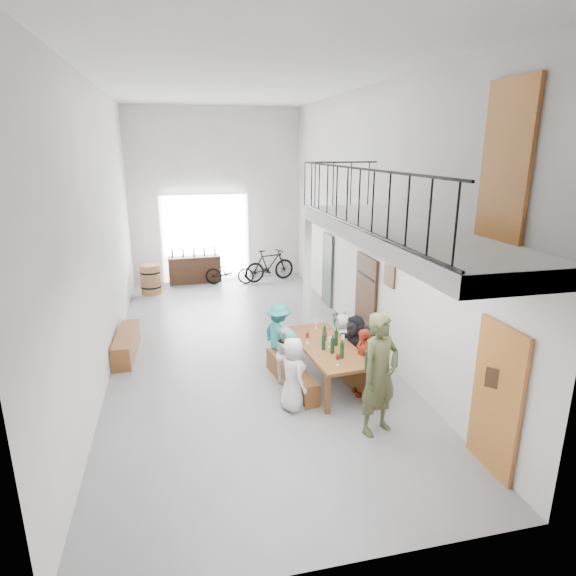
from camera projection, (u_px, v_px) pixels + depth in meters
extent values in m
plane|color=slate|center=(245.00, 347.00, 10.68)|extent=(12.00, 12.00, 0.00)
plane|color=white|center=(216.00, 196.00, 15.51)|extent=(5.50, 0.00, 5.50)
plane|color=white|center=(332.00, 324.00, 4.30)|extent=(5.50, 0.00, 5.50)
plane|color=white|center=(100.00, 229.00, 9.30)|extent=(0.00, 12.00, 12.00)
plane|color=white|center=(366.00, 219.00, 10.50)|extent=(0.00, 12.00, 12.00)
plane|color=white|center=(237.00, 80.00, 9.13)|extent=(12.00, 12.00, 0.00)
cube|color=white|center=(206.00, 238.00, 15.75)|extent=(2.80, 0.08, 2.80)
cube|color=#A36026|center=(496.00, 399.00, 6.39)|extent=(0.06, 0.95, 2.10)
cube|color=#372213|center=(366.00, 300.00, 10.70)|extent=(0.06, 1.10, 2.00)
cube|color=#2F392E|center=(327.00, 270.00, 13.32)|extent=(0.06, 0.80, 2.00)
cube|color=#A36026|center=(506.00, 162.00, 5.91)|extent=(0.06, 0.90, 1.95)
cube|color=#442F1B|center=(390.00, 273.00, 9.43)|extent=(0.04, 0.45, 0.55)
cylinder|color=white|center=(345.00, 227.00, 11.71)|extent=(0.04, 0.28, 0.28)
cube|color=silver|center=(401.00, 234.00, 7.28)|extent=(1.50, 5.60, 0.25)
cube|color=black|center=(358.00, 168.00, 6.84)|extent=(0.03, 5.60, 0.03)
cube|color=black|center=(356.00, 226.00, 7.08)|extent=(0.03, 5.60, 0.03)
cube|color=black|center=(342.00, 162.00, 9.60)|extent=(1.50, 0.03, 0.03)
cube|color=silver|center=(307.00, 287.00, 10.14)|extent=(0.14, 0.14, 2.88)
cube|color=brown|center=(327.00, 347.00, 8.80)|extent=(1.12, 2.31, 0.06)
cube|color=brown|center=(327.00, 394.00, 7.92)|extent=(0.08, 0.08, 0.73)
cube|color=brown|center=(369.00, 387.00, 8.16)|extent=(0.08, 0.08, 0.73)
cube|color=brown|center=(290.00, 349.00, 9.67)|extent=(0.08, 0.08, 0.73)
cube|color=brown|center=(325.00, 344.00, 9.91)|extent=(0.08, 0.08, 0.73)
cube|color=brown|center=(291.00, 375.00, 8.90)|extent=(0.61, 1.84, 0.42)
cube|color=brown|center=(355.00, 372.00, 8.98)|extent=(0.52, 2.01, 0.46)
cylinder|color=black|center=(342.00, 349.00, 8.20)|extent=(0.07, 0.07, 0.35)
cylinder|color=black|center=(323.00, 340.00, 8.56)|extent=(0.07, 0.07, 0.35)
cylinder|color=black|center=(336.00, 336.00, 8.74)|extent=(0.07, 0.07, 0.35)
cylinder|color=black|center=(324.00, 333.00, 8.88)|extent=(0.07, 0.07, 0.35)
cylinder|color=black|center=(333.00, 344.00, 8.40)|extent=(0.07, 0.07, 0.35)
cube|color=brown|center=(126.00, 344.00, 10.22)|extent=(0.47, 1.77, 0.49)
cylinder|color=olive|center=(151.00, 279.00, 14.47)|extent=(0.59, 0.59, 0.89)
cylinder|color=black|center=(151.00, 286.00, 14.53)|extent=(0.61, 0.61, 0.05)
cylinder|color=black|center=(150.00, 272.00, 14.41)|extent=(0.61, 0.61, 0.05)
cube|color=#372213|center=(195.00, 269.00, 15.66)|extent=(1.67, 0.55, 0.87)
cylinder|color=black|center=(172.00, 253.00, 15.34)|extent=(0.06, 0.06, 0.28)
cylinder|color=black|center=(183.00, 253.00, 15.42)|extent=(0.06, 0.06, 0.28)
cylinder|color=black|center=(194.00, 252.00, 15.47)|extent=(0.06, 0.06, 0.28)
cylinder|color=black|center=(204.00, 251.00, 15.61)|extent=(0.06, 0.06, 0.28)
cylinder|color=black|center=(215.00, 251.00, 15.66)|extent=(0.06, 0.06, 0.28)
imported|color=silver|center=(293.00, 374.00, 8.01)|extent=(0.54, 0.70, 1.28)
imported|color=teal|center=(292.00, 362.00, 8.56)|extent=(0.32, 0.46, 1.19)
imported|color=silver|center=(287.00, 354.00, 9.04)|extent=(0.57, 0.63, 1.07)
imported|color=teal|center=(279.00, 336.00, 9.54)|extent=(0.79, 0.99, 1.34)
imported|color=#A6331C|center=(363.00, 362.00, 8.50)|extent=(0.31, 0.73, 1.25)
imported|color=black|center=(354.00, 348.00, 9.05)|extent=(0.60, 1.24, 1.28)
imported|color=silver|center=(342.00, 339.00, 9.72)|extent=(0.35, 0.53, 1.07)
imported|color=#464B2A|center=(380.00, 374.00, 7.27)|extent=(0.83, 0.69, 1.93)
imported|color=#124315|center=(339.00, 318.00, 11.84)|extent=(0.44, 0.40, 0.44)
imported|color=black|center=(230.00, 272.00, 15.48)|extent=(1.64, 0.84, 0.82)
imported|color=black|center=(270.00, 265.00, 15.82)|extent=(1.83, 0.93, 1.06)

